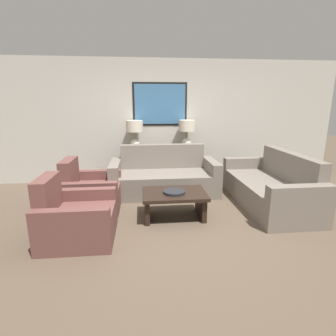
{
  "coord_description": "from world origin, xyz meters",
  "views": [
    {
      "loc": [
        -0.43,
        -3.47,
        1.73
      ],
      "look_at": [
        0.02,
        0.83,
        0.65
      ],
      "focal_mm": 28.0,
      "sensor_mm": 36.0,
      "label": 1
    }
  ],
  "objects_px": {
    "console_table": "(161,166)",
    "table_lamp_left": "(135,130)",
    "table_lamp_right": "(187,130)",
    "coffee_table": "(174,200)",
    "couch_by_back_wall": "(164,178)",
    "decorative_bowl": "(174,192)",
    "armchair_near_camera": "(75,219)",
    "couch_by_side": "(270,188)",
    "armchair_near_back_wall": "(90,192)"
  },
  "relations": [
    {
      "from": "table_lamp_right",
      "to": "couch_by_side",
      "type": "relative_size",
      "value": 0.3
    },
    {
      "from": "decorative_bowl",
      "to": "table_lamp_left",
      "type": "bearing_deg",
      "value": 107.49
    },
    {
      "from": "decorative_bowl",
      "to": "console_table",
      "type": "bearing_deg",
      "value": 91.41
    },
    {
      "from": "console_table",
      "to": "table_lamp_left",
      "type": "height_order",
      "value": "table_lamp_left"
    },
    {
      "from": "console_table",
      "to": "table_lamp_left",
      "type": "xyz_separation_m",
      "value": [
        -0.56,
        -0.0,
        0.79
      ]
    },
    {
      "from": "console_table",
      "to": "armchair_near_camera",
      "type": "xyz_separation_m",
      "value": [
        -1.3,
        -2.4,
        -0.1
      ]
    },
    {
      "from": "console_table",
      "to": "armchair_near_camera",
      "type": "bearing_deg",
      "value": -118.37
    },
    {
      "from": "console_table",
      "to": "table_lamp_right",
      "type": "distance_m",
      "value": 0.97
    },
    {
      "from": "table_lamp_left",
      "to": "coffee_table",
      "type": "bearing_deg",
      "value": -72.0
    },
    {
      "from": "couch_by_back_wall",
      "to": "couch_by_side",
      "type": "height_order",
      "value": "same"
    },
    {
      "from": "couch_by_back_wall",
      "to": "decorative_bowl",
      "type": "bearing_deg",
      "value": -87.78
    },
    {
      "from": "coffee_table",
      "to": "armchair_near_back_wall",
      "type": "height_order",
      "value": "armchair_near_back_wall"
    },
    {
      "from": "table_lamp_right",
      "to": "armchair_near_camera",
      "type": "relative_size",
      "value": 0.7
    },
    {
      "from": "console_table",
      "to": "table_lamp_right",
      "type": "bearing_deg",
      "value": -0.0
    },
    {
      "from": "couch_by_back_wall",
      "to": "coffee_table",
      "type": "height_order",
      "value": "couch_by_back_wall"
    },
    {
      "from": "table_lamp_right",
      "to": "armchair_near_back_wall",
      "type": "xyz_separation_m",
      "value": [
        -1.86,
        -1.36,
        -0.88
      ]
    },
    {
      "from": "couch_by_side",
      "to": "armchair_near_camera",
      "type": "distance_m",
      "value": 3.19
    },
    {
      "from": "table_lamp_right",
      "to": "couch_by_side",
      "type": "bearing_deg",
      "value": -51.6
    },
    {
      "from": "armchair_near_back_wall",
      "to": "armchair_near_camera",
      "type": "xyz_separation_m",
      "value": [
        0.0,
        -1.04,
        0.0
      ]
    },
    {
      "from": "table_lamp_right",
      "to": "armchair_near_back_wall",
      "type": "height_order",
      "value": "table_lamp_right"
    },
    {
      "from": "decorative_bowl",
      "to": "couch_by_back_wall",
      "type": "bearing_deg",
      "value": 92.22
    },
    {
      "from": "armchair_near_back_wall",
      "to": "decorative_bowl",
      "type": "bearing_deg",
      "value": -22.75
    },
    {
      "from": "table_lamp_right",
      "to": "coffee_table",
      "type": "height_order",
      "value": "table_lamp_right"
    },
    {
      "from": "table_lamp_right",
      "to": "coffee_table",
      "type": "xyz_separation_m",
      "value": [
        -0.51,
        -1.88,
        -0.87
      ]
    },
    {
      "from": "couch_by_side",
      "to": "couch_by_back_wall",
      "type": "bearing_deg",
      "value": 155.0
    },
    {
      "from": "decorative_bowl",
      "to": "armchair_near_camera",
      "type": "relative_size",
      "value": 0.37
    },
    {
      "from": "table_lamp_right",
      "to": "decorative_bowl",
      "type": "height_order",
      "value": "table_lamp_right"
    },
    {
      "from": "table_lamp_left",
      "to": "table_lamp_right",
      "type": "relative_size",
      "value": 1.0
    },
    {
      "from": "console_table",
      "to": "armchair_near_back_wall",
      "type": "relative_size",
      "value": 1.89
    },
    {
      "from": "console_table",
      "to": "couch_by_back_wall",
      "type": "relative_size",
      "value": 0.82
    },
    {
      "from": "couch_by_side",
      "to": "table_lamp_left",
      "type": "bearing_deg",
      "value": 146.76
    },
    {
      "from": "decorative_bowl",
      "to": "table_lamp_right",
      "type": "bearing_deg",
      "value": 75.12
    },
    {
      "from": "console_table",
      "to": "armchair_near_back_wall",
      "type": "height_order",
      "value": "armchair_near_back_wall"
    },
    {
      "from": "table_lamp_right",
      "to": "couch_by_back_wall",
      "type": "relative_size",
      "value": 0.3
    },
    {
      "from": "table_lamp_left",
      "to": "armchair_near_camera",
      "type": "relative_size",
      "value": 0.7
    },
    {
      "from": "couch_by_side",
      "to": "decorative_bowl",
      "type": "distance_m",
      "value": 1.77
    },
    {
      "from": "armchair_near_back_wall",
      "to": "table_lamp_left",
      "type": "bearing_deg",
      "value": 61.64
    },
    {
      "from": "coffee_table",
      "to": "table_lamp_right",
      "type": "bearing_deg",
      "value": 74.9
    },
    {
      "from": "table_lamp_left",
      "to": "couch_by_back_wall",
      "type": "bearing_deg",
      "value": -51.4
    },
    {
      "from": "coffee_table",
      "to": "armchair_near_back_wall",
      "type": "xyz_separation_m",
      "value": [
        -1.35,
        0.52,
        -0.01
      ]
    },
    {
      "from": "couch_by_side",
      "to": "coffee_table",
      "type": "distance_m",
      "value": 1.75
    },
    {
      "from": "console_table",
      "to": "couch_by_back_wall",
      "type": "distance_m",
      "value": 0.7
    },
    {
      "from": "coffee_table",
      "to": "decorative_bowl",
      "type": "distance_m",
      "value": 0.15
    },
    {
      "from": "coffee_table",
      "to": "armchair_near_camera",
      "type": "bearing_deg",
      "value": -158.99
    },
    {
      "from": "coffee_table",
      "to": "couch_by_back_wall",
      "type": "bearing_deg",
      "value": 92.51
    },
    {
      "from": "armchair_near_camera",
      "to": "decorative_bowl",
      "type": "bearing_deg",
      "value": 19.35
    },
    {
      "from": "decorative_bowl",
      "to": "coffee_table",
      "type": "bearing_deg",
      "value": 84.74
    },
    {
      "from": "console_table",
      "to": "decorative_bowl",
      "type": "relative_size",
      "value": 5.12
    },
    {
      "from": "coffee_table",
      "to": "decorative_bowl",
      "type": "bearing_deg",
      "value": -95.26
    },
    {
      "from": "armchair_near_camera",
      "to": "console_table",
      "type": "bearing_deg",
      "value": 61.63
    }
  ]
}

